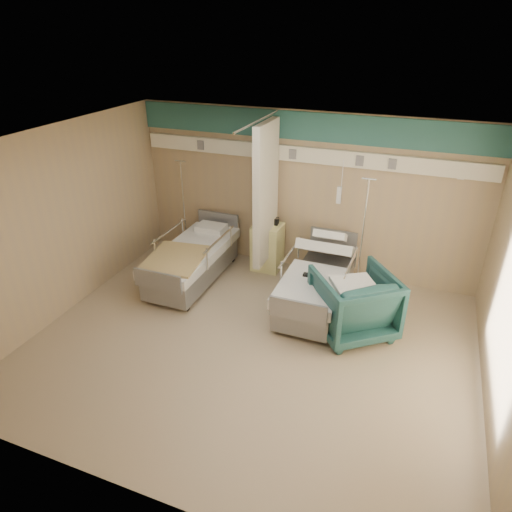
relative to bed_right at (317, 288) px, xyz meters
The scene contains 13 objects.
ground 1.47m from the bed_right, 114.78° to the right, with size 6.00×5.00×0.00m, color #9B8B6B.
room_walls 1.97m from the bed_right, 121.10° to the right, with size 6.04×5.04×2.82m.
bed_right is the anchor object (origin of this frame).
bed_left 2.20m from the bed_right, behind, with size 1.00×2.16×0.63m, color white, non-canonical shape.
bedside_cabinet 1.46m from the bed_right, 141.95° to the left, with size 0.50×0.48×0.85m, color #E5E28F.
visitor_armchair 0.82m from the bed_right, 35.81° to the right, with size 1.03×1.06×0.96m, color #1D4A49.
waffle_blanket 1.06m from the bed_right, 39.42° to the right, with size 0.56×0.50×0.06m, color white.
iv_stand_right 1.05m from the bed_right, 61.43° to the left, with size 0.34×0.34×1.89m.
iv_stand_left 2.98m from the bed_right, 162.05° to the left, with size 0.33×0.33×1.84m.
call_remote 0.40m from the bed_right, 111.93° to the right, with size 0.18×0.08×0.04m, color black.
tan_blanket 2.31m from the bed_right, 168.35° to the right, with size 0.87×1.09×0.04m, color tan.
toiletry_bag 1.59m from the bed_right, 137.91° to the left, with size 0.21×0.14×0.12m, color black.
white_cup 1.69m from the bed_right, 141.75° to the left, with size 0.09×0.09×0.13m, color white.
Camera 1 is at (1.93, -4.75, 4.06)m, focal length 32.00 mm.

